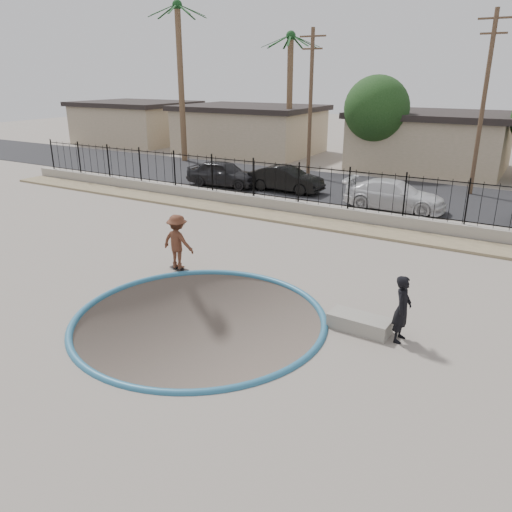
{
  "coord_description": "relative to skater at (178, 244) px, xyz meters",
  "views": [
    {
      "loc": [
        7.58,
        -10.83,
        6.35
      ],
      "look_at": [
        0.04,
        2.0,
        0.91
      ],
      "focal_mm": 35.0,
      "sensor_mm": 36.0,
      "label": 1
    }
  ],
  "objects": [
    {
      "name": "house_west",
      "position": [
        -12.2,
        24.9,
        1.04
      ],
      "size": [
        11.6,
        8.6,
        3.9
      ],
      "color": "tan",
      "rests_on": "ground"
    },
    {
      "name": "street_tree_left",
      "position": [
        -0.2,
        21.4,
        3.26
      ],
      "size": [
        4.32,
        4.32,
        6.36
      ],
      "color": "#473323",
      "rests_on": "ground"
    },
    {
      "name": "house_west_far",
      "position": [
        -25.2,
        24.9,
        1.04
      ],
      "size": [
        10.6,
        8.6,
        3.9
      ],
      "color": "tan",
      "rests_on": "ground"
    },
    {
      "name": "palm_left",
      "position": [
        -14.2,
        18.4,
        7.02
      ],
      "size": [
        2.3,
        2.3,
        11.3
      ],
      "color": "brown",
      "rests_on": "ground"
    },
    {
      "name": "car_b",
      "position": [
        -2.41,
        12.71,
        -0.19
      ],
      "size": [
        4.3,
        1.5,
        1.42
      ],
      "primitive_type": "imported",
      "rotation": [
        0.0,
        0.0,
        1.57
      ],
      "color": "black",
      "rests_on": "street"
    },
    {
      "name": "bowl_pit",
      "position": [
        2.8,
        -2.6,
        -0.93
      ],
      "size": [
        6.84,
        6.84,
        1.8
      ],
      "primitive_type": null,
      "color": "#4C403A",
      "rests_on": "ground"
    },
    {
      "name": "palm_mid",
      "position": [
        -7.2,
        22.4,
        5.75
      ],
      "size": [
        2.3,
        2.3,
        9.3
      ],
      "color": "brown",
      "rests_on": "ground"
    },
    {
      "name": "street",
      "position": [
        2.8,
        15.4,
        -0.91
      ],
      "size": [
        90.0,
        8.0,
        0.04
      ],
      "primitive_type": "cube",
      "color": "black",
      "rests_on": "ground"
    },
    {
      "name": "skater",
      "position": [
        0.0,
        0.0,
        0.0
      ],
      "size": [
        1.21,
        0.7,
        1.87
      ],
      "primitive_type": "imported",
      "rotation": [
        0.0,
        0.0,
        3.13
      ],
      "color": "brown",
      "rests_on": "ground"
    },
    {
      "name": "rock_strip",
      "position": [
        2.8,
        7.6,
        -0.88
      ],
      "size": [
        42.0,
        1.6,
        0.11
      ],
      "primitive_type": "cube",
      "color": "#9B8A66",
      "rests_on": "ground"
    },
    {
      "name": "coping_ring",
      "position": [
        2.8,
        -2.6,
        -0.93
      ],
      "size": [
        7.04,
        7.04,
        0.2
      ],
      "primitive_type": "torus",
      "color": "#276081",
      "rests_on": "ground"
    },
    {
      "name": "fence",
      "position": [
        2.8,
        8.7,
        0.57
      ],
      "size": [
        40.0,
        0.04,
        1.8
      ],
      "color": "black",
      "rests_on": "retaining_wall"
    },
    {
      "name": "retaining_wall",
      "position": [
        2.8,
        8.7,
        -0.63
      ],
      "size": [
        42.0,
        0.45,
        0.6
      ],
      "primitive_type": "cube",
      "color": "gray",
      "rests_on": "ground"
    },
    {
      "name": "car_a",
      "position": [
        -6.3,
        12.1,
        -0.14
      ],
      "size": [
        4.6,
        2.16,
        1.52
      ],
      "primitive_type": "imported",
      "rotation": [
        0.0,
        0.0,
        1.65
      ],
      "color": "black",
      "rests_on": "street"
    },
    {
      "name": "car_c",
      "position": [
        4.06,
        11.8,
        -0.18
      ],
      "size": [
        4.98,
        2.12,
        1.43
      ],
      "primitive_type": "imported",
      "rotation": [
        0.0,
        0.0,
        1.59
      ],
      "color": "silver",
      "rests_on": "street"
    },
    {
      "name": "skateboard",
      "position": [
        -0.0,
        0.0,
        -0.88
      ],
      "size": [
        0.77,
        0.25,
        0.07
      ],
      "rotation": [
        0.0,
        0.0,
        -0.08
      ],
      "color": "black",
      "rests_on": "ground"
    },
    {
      "name": "house_center",
      "position": [
        2.8,
        24.9,
        1.04
      ],
      "size": [
        10.6,
        8.6,
        3.9
      ],
      "color": "tan",
      "rests_on": "ground"
    },
    {
      "name": "utility_pole_mid",
      "position": [
        6.8,
        17.4,
        4.02
      ],
      "size": [
        1.7,
        0.24,
        9.5
      ],
      "color": "#473323",
      "rests_on": "ground"
    },
    {
      "name": "ground",
      "position": [
        2.8,
        10.4,
        -2.03
      ],
      "size": [
        120.0,
        120.0,
        2.2
      ],
      "primitive_type": "cube",
      "color": "gray",
      "rests_on": "ground"
    },
    {
      "name": "videographer",
      "position": [
        7.85,
        -0.97,
        -0.06
      ],
      "size": [
        0.42,
        0.64,
        1.74
      ],
      "primitive_type": "imported",
      "rotation": [
        0.0,
        0.0,
        1.57
      ],
      "color": "black",
      "rests_on": "ground"
    },
    {
      "name": "utility_pole_left",
      "position": [
        -3.2,
        17.4,
        3.77
      ],
      "size": [
        1.7,
        0.24,
        9.0
      ],
      "color": "#473323",
      "rests_on": "ground"
    },
    {
      "name": "concrete_ledge",
      "position": [
        6.8,
        -0.97,
        -0.73
      ],
      "size": [
        1.63,
        0.77,
        0.4
      ],
      "primitive_type": "cube",
      "rotation": [
        0.0,
        0.0,
        -0.04
      ],
      "color": "gray",
      "rests_on": "ground"
    }
  ]
}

